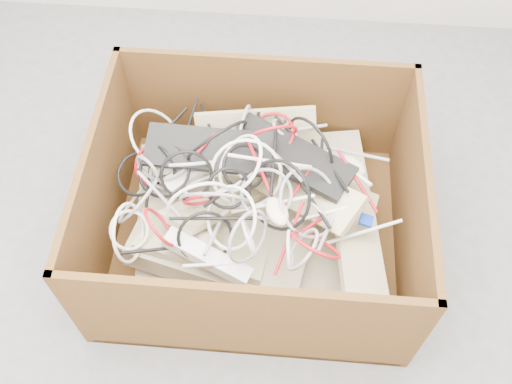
# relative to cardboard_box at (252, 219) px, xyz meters

# --- Properties ---
(ground) EXTENTS (3.00, 3.00, 0.00)m
(ground) POSITION_rel_cardboard_box_xyz_m (-0.12, -0.16, -0.14)
(ground) COLOR #535355
(ground) RESTS_ON ground
(room_shell) EXTENTS (3.04, 3.04, 2.50)m
(room_shell) POSITION_rel_cardboard_box_xyz_m (-0.12, -0.16, 1.11)
(room_shell) COLOR #B9B4AB
(room_shell) RESTS_ON ground
(cardboard_box) EXTENTS (1.14, 0.95, 0.54)m
(cardboard_box) POSITION_rel_cardboard_box_xyz_m (0.00, 0.00, 0.00)
(cardboard_box) COLOR #432410
(cardboard_box) RESTS_ON ground
(keyboard_pile) EXTENTS (0.91, 0.76, 0.32)m
(keyboard_pile) POSITION_rel_cardboard_box_xyz_m (0.04, 0.02, 0.15)
(keyboard_pile) COLOR #C3BA89
(keyboard_pile) RESTS_ON cardboard_box
(mice_scatter) EXTENTS (0.79, 0.43, 0.20)m
(mice_scatter) POSITION_rel_cardboard_box_xyz_m (-0.04, 0.00, 0.22)
(mice_scatter) COLOR beige
(mice_scatter) RESTS_ON keyboard_pile
(power_strip_left) EXTENTS (0.30, 0.25, 0.14)m
(power_strip_left) POSITION_rel_cardboard_box_xyz_m (-0.18, 0.09, 0.22)
(power_strip_left) COLOR silver
(power_strip_left) RESTS_ON keyboard_pile
(power_strip_right) EXTENTS (0.31, 0.17, 0.10)m
(power_strip_right) POSITION_rel_cardboard_box_xyz_m (-0.12, -0.27, 0.18)
(power_strip_right) COLOR silver
(power_strip_right) RESTS_ON keyboard_pile
(vga_plug) EXTENTS (0.06, 0.05, 0.03)m
(vga_plug) POSITION_rel_cardboard_box_xyz_m (0.40, -0.09, 0.20)
(vga_plug) COLOR #0C2BB5
(vga_plug) RESTS_ON keyboard_pile
(cable_tangle) EXTENTS (1.06, 0.77, 0.43)m
(cable_tangle) POSITION_rel_cardboard_box_xyz_m (-0.09, -0.01, 0.26)
(cable_tangle) COLOR gray
(cable_tangle) RESTS_ON keyboard_pile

